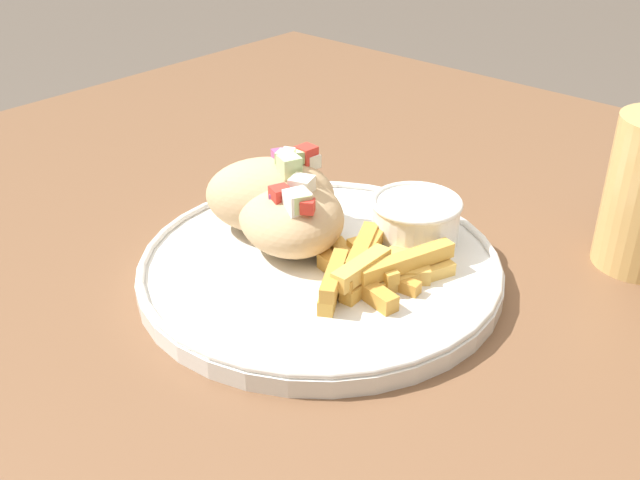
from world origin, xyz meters
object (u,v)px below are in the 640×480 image
at_px(plate, 320,267).
at_px(pita_sandwich_far, 271,194).
at_px(fries_pile, 370,268).
at_px(pita_sandwich_near, 291,215).
at_px(sauce_ramekin, 416,218).

bearing_deg(plate, pita_sandwich_far, 167.17).
relative_size(pita_sandwich_far, fries_pile, 1.02).
distance_m(pita_sandwich_near, fries_pile, 0.08).
relative_size(plate, fries_pile, 2.17).
xyz_separation_m(pita_sandwich_far, fries_pile, (0.11, -0.01, -0.02)).
xyz_separation_m(pita_sandwich_near, pita_sandwich_far, (-0.03, 0.01, 0.00)).
relative_size(plate, pita_sandwich_near, 2.12).
relative_size(fries_pile, sauce_ramekin, 1.76).
bearing_deg(pita_sandwich_near, plate, 25.62).
xyz_separation_m(pita_sandwich_far, sauce_ramekin, (0.10, 0.06, -0.01)).
bearing_deg(pita_sandwich_far, fries_pile, -41.45).
relative_size(pita_sandwich_near, sauce_ramekin, 1.80).
height_order(pita_sandwich_near, pita_sandwich_far, pita_sandwich_far).
xyz_separation_m(plate, fries_pile, (0.04, 0.01, 0.01)).
bearing_deg(fries_pile, plate, -171.75).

